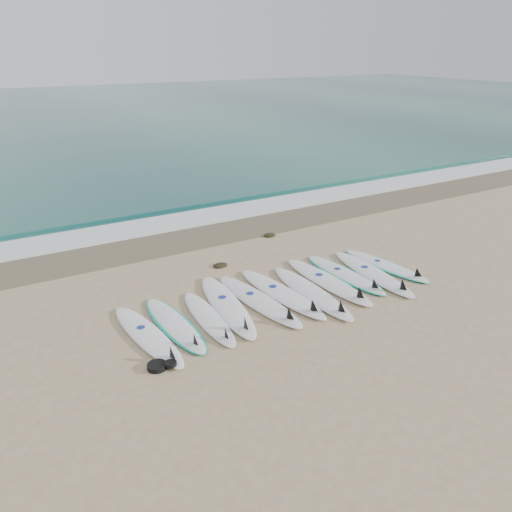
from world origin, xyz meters
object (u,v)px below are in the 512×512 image
surfboard_0 (149,336)px  surfboard_10 (386,266)px  surfboard_5 (283,294)px  leash_coil (160,366)px

surfboard_0 → surfboard_10: size_ratio=1.05×
surfboard_5 → surfboard_10: size_ratio=1.14×
surfboard_5 → surfboard_10: bearing=-5.3°
surfboard_5 → leash_coil: 3.26m
surfboard_5 → leash_coil: size_ratio=6.07×
surfboard_5 → leash_coil: bearing=-165.9°
surfboard_5 → leash_coil: surfboard_5 is taller
leash_coil → surfboard_10: bearing=10.8°
surfboard_0 → surfboard_5: (2.94, 0.18, 0.00)m
leash_coil → surfboard_5: bearing=19.9°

